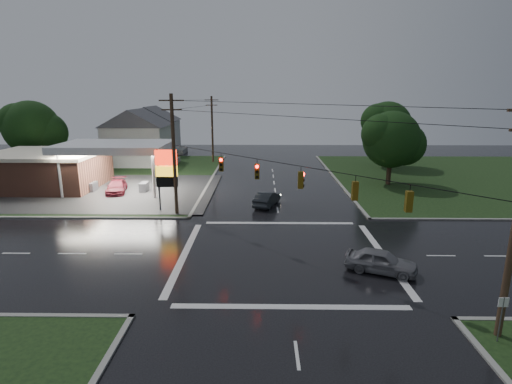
{
  "coord_description": "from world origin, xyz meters",
  "views": [
    {
      "loc": [
        -1.57,
        -26.13,
        11.12
      ],
      "look_at": [
        -2.04,
        6.17,
        3.0
      ],
      "focal_mm": 28.0,
      "sensor_mm": 36.0,
      "label": 1
    }
  ],
  "objects_px": {
    "utility_pole_n": "(212,128)",
    "car_crossing": "(381,261)",
    "tree_ne_far": "(388,126)",
    "car_north": "(267,199)",
    "utility_pole_nw": "(174,154)",
    "tree_ne_near": "(393,140)",
    "gas_station": "(57,167)",
    "pylon_sign": "(167,170)",
    "tree_nw_behind": "(33,128)",
    "car_pump": "(117,187)",
    "house_near": "(138,136)",
    "house_far": "(152,129)"
  },
  "relations": [
    {
      "from": "pylon_sign",
      "to": "tree_nw_behind",
      "type": "relative_size",
      "value": 0.6
    },
    {
      "from": "house_far",
      "to": "tree_ne_near",
      "type": "bearing_deg",
      "value": -35.77
    },
    {
      "from": "tree_ne_far",
      "to": "house_far",
      "type": "bearing_deg",
      "value": 160.29
    },
    {
      "from": "tree_nw_behind",
      "to": "tree_ne_far",
      "type": "distance_m",
      "value": 51.15
    },
    {
      "from": "utility_pole_n",
      "to": "tree_ne_far",
      "type": "relative_size",
      "value": 1.07
    },
    {
      "from": "house_near",
      "to": "tree_ne_near",
      "type": "xyz_separation_m",
      "value": [
        35.09,
        -14.01,
        1.16
      ]
    },
    {
      "from": "tree_nw_behind",
      "to": "car_north",
      "type": "bearing_deg",
      "value": -28.07
    },
    {
      "from": "utility_pole_nw",
      "to": "house_near",
      "type": "xyz_separation_m",
      "value": [
        -11.45,
        26.5,
        -1.32
      ]
    },
    {
      "from": "utility_pole_nw",
      "to": "tree_ne_far",
      "type": "relative_size",
      "value": 1.12
    },
    {
      "from": "car_north",
      "to": "car_pump",
      "type": "height_order",
      "value": "car_north"
    },
    {
      "from": "house_far",
      "to": "tree_nw_behind",
      "type": "relative_size",
      "value": 1.1
    },
    {
      "from": "tree_nw_behind",
      "to": "car_pump",
      "type": "bearing_deg",
      "value": -38.23
    },
    {
      "from": "car_crossing",
      "to": "utility_pole_n",
      "type": "bearing_deg",
      "value": 43.73
    },
    {
      "from": "pylon_sign",
      "to": "utility_pole_n",
      "type": "bearing_deg",
      "value": 87.92
    },
    {
      "from": "utility_pole_n",
      "to": "tree_ne_far",
      "type": "bearing_deg",
      "value": -8.55
    },
    {
      "from": "tree_nw_behind",
      "to": "car_crossing",
      "type": "xyz_separation_m",
      "value": [
        39.83,
        -32.67,
        -5.43
      ]
    },
    {
      "from": "gas_station",
      "to": "car_crossing",
      "type": "relative_size",
      "value": 5.94
    },
    {
      "from": "car_pump",
      "to": "gas_station",
      "type": "bearing_deg",
      "value": 151.73
    },
    {
      "from": "utility_pole_n",
      "to": "tree_nw_behind",
      "type": "distance_m",
      "value": 25.63
    },
    {
      "from": "house_near",
      "to": "car_crossing",
      "type": "bearing_deg",
      "value": -55.14
    },
    {
      "from": "pylon_sign",
      "to": "house_far",
      "type": "bearing_deg",
      "value": 106.98
    },
    {
      "from": "utility_pole_nw",
      "to": "tree_nw_behind",
      "type": "distance_m",
      "value": 31.82
    },
    {
      "from": "utility_pole_n",
      "to": "car_north",
      "type": "distance_m",
      "value": 27.29
    },
    {
      "from": "house_near",
      "to": "pylon_sign",
      "type": "bearing_deg",
      "value": -67.72
    },
    {
      "from": "house_near",
      "to": "car_north",
      "type": "xyz_separation_m",
      "value": [
        19.92,
        -23.51,
        -3.68
      ]
    },
    {
      "from": "utility_pole_n",
      "to": "car_crossing",
      "type": "distance_m",
      "value": 43.78
    },
    {
      "from": "tree_ne_far",
      "to": "tree_ne_near",
      "type": "bearing_deg",
      "value": -104.07
    },
    {
      "from": "tree_ne_far",
      "to": "utility_pole_nw",
      "type": "bearing_deg",
      "value": -137.41
    },
    {
      "from": "pylon_sign",
      "to": "car_crossing",
      "type": "relative_size",
      "value": 1.36
    },
    {
      "from": "gas_station",
      "to": "tree_nw_behind",
      "type": "xyz_separation_m",
      "value": [
        -8.17,
        10.29,
        3.63
      ]
    },
    {
      "from": "utility_pole_nw",
      "to": "tree_ne_near",
      "type": "xyz_separation_m",
      "value": [
        23.64,
        12.49,
        -0.16
      ]
    },
    {
      "from": "utility_pole_n",
      "to": "gas_station",
      "type": "bearing_deg",
      "value": -131.47
    },
    {
      "from": "pylon_sign",
      "to": "tree_nw_behind",
      "type": "height_order",
      "value": "tree_nw_behind"
    },
    {
      "from": "tree_ne_near",
      "to": "gas_station",
      "type": "bearing_deg",
      "value": -176.7
    },
    {
      "from": "utility_pole_nw",
      "to": "car_crossing",
      "type": "height_order",
      "value": "utility_pole_nw"
    },
    {
      "from": "utility_pole_nw",
      "to": "tree_ne_near",
      "type": "distance_m",
      "value": 26.74
    },
    {
      "from": "gas_station",
      "to": "house_far",
      "type": "height_order",
      "value": "house_far"
    },
    {
      "from": "utility_pole_nw",
      "to": "utility_pole_n",
      "type": "bearing_deg",
      "value": 90.0
    },
    {
      "from": "utility_pole_nw",
      "to": "car_pump",
      "type": "xyz_separation_m",
      "value": [
        -8.48,
        8.0,
        -5.01
      ]
    },
    {
      "from": "gas_station",
      "to": "car_crossing",
      "type": "xyz_separation_m",
      "value": [
        31.67,
        -22.37,
        -1.8
      ]
    },
    {
      "from": "tree_ne_near",
      "to": "car_crossing",
      "type": "xyz_separation_m",
      "value": [
        -8.15,
        -24.67,
        -4.81
      ]
    },
    {
      "from": "utility_pole_n",
      "to": "car_north",
      "type": "height_order",
      "value": "utility_pole_n"
    },
    {
      "from": "tree_ne_far",
      "to": "car_crossing",
      "type": "xyz_separation_m",
      "value": [
        -11.16,
        -36.67,
        -5.43
      ]
    },
    {
      "from": "gas_station",
      "to": "car_north",
      "type": "xyz_separation_m",
      "value": [
        24.65,
        -7.21,
        -1.82
      ]
    },
    {
      "from": "gas_station",
      "to": "utility_pole_n",
      "type": "xyz_separation_m",
      "value": [
        16.18,
        18.3,
        2.92
      ]
    },
    {
      "from": "gas_station",
      "to": "tree_nw_behind",
      "type": "distance_m",
      "value": 13.63
    },
    {
      "from": "pylon_sign",
      "to": "car_pump",
      "type": "xyz_separation_m",
      "value": [
        -7.48,
        7.0,
        -3.3
      ]
    },
    {
      "from": "utility_pole_nw",
      "to": "tree_ne_far",
      "type": "distance_m",
      "value": 36.2
    },
    {
      "from": "gas_station",
      "to": "tree_ne_far",
      "type": "bearing_deg",
      "value": 18.46
    },
    {
      "from": "tree_ne_far",
      "to": "car_pump",
      "type": "distance_m",
      "value": 39.19
    }
  ]
}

